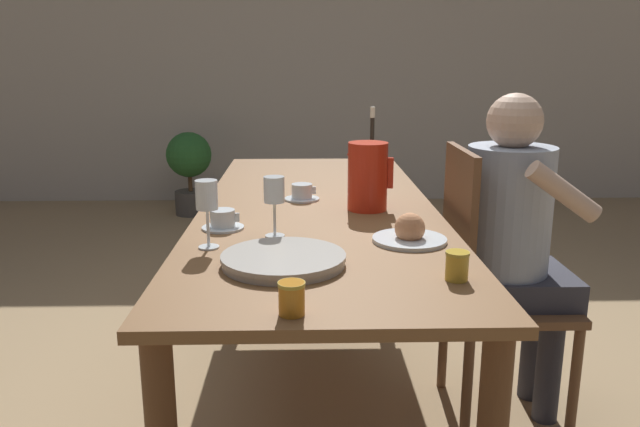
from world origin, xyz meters
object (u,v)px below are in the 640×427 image
jam_jar_amber (292,297)px  teacup_near_person (223,221)px  person_seated (516,231)px  candlestick_tall (372,148)px  serving_tray (283,260)px  bread_plate (410,233)px  wine_glass_juice (274,193)px  red_pitcher (368,176)px  teacup_across (302,193)px  potted_plant (189,165)px  wine_glass_water (207,198)px  jam_jar_red (457,264)px  chair_person_side (488,282)px

jam_jar_amber → teacup_near_person: bearing=108.6°
person_seated → candlestick_tall: size_ratio=3.81×
serving_tray → bread_plate: (0.37, 0.21, 0.01)m
person_seated → wine_glass_juice: (-0.84, -0.27, 0.20)m
wine_glass_juice → teacup_near_person: size_ratio=1.39×
red_pitcher → teacup_near_person: bearing=-153.1°
teacup_across → serving_tray: 0.78m
teacup_across → potted_plant: teacup_across is taller
wine_glass_water → potted_plant: bearing=101.2°
jam_jar_red → jam_jar_amber: bearing=-153.3°
wine_glass_juice → jam_jar_amber: size_ratio=2.57×
chair_person_side → wine_glass_water: (-0.93, -0.37, 0.40)m
wine_glass_water → jam_jar_red: (0.65, -0.28, -0.11)m
person_seated → red_pitcher: size_ratio=4.88×
jam_jar_amber → potted_plant: (-0.93, 3.94, -0.38)m
wine_glass_water → jam_jar_red: 0.72m
wine_glass_juice → jam_jar_red: bearing=-40.3°
chair_person_side → teacup_near_person: 0.97m
candlestick_tall → chair_person_side: bearing=-67.7°
candlestick_tall → jam_jar_red: bearing=-87.9°
person_seated → jam_jar_red: (-0.38, -0.66, 0.10)m
jam_jar_red → teacup_across: bearing=113.1°
chair_person_side → red_pitcher: bearing=-101.6°
person_seated → jam_jar_amber: person_seated is taller
teacup_near_person → serving_tray: 0.42m
chair_person_side → person_seated: person_seated is taller
person_seated → teacup_across: person_seated is taller
red_pitcher → jam_jar_amber: bearing=-105.2°
wine_glass_water → serving_tray: 0.30m
person_seated → potted_plant: (-1.71, 3.07, -0.28)m
red_pitcher → wine_glass_juice: (-0.32, -0.34, 0.01)m
potted_plant → chair_person_side: bearing=-62.4°
bread_plate → wine_glass_juice: bearing=171.3°
jam_jar_red → potted_plant: size_ratio=0.10×
jam_jar_red → serving_tray: bearing=163.9°
serving_tray → jam_jar_amber: size_ratio=4.55×
teacup_across → serving_tray: bearing=-93.5°
teacup_near_person → candlestick_tall: (0.58, 0.98, 0.09)m
wine_glass_juice → bread_plate: size_ratio=0.84×
teacup_near_person → jam_jar_red: jam_jar_red is taller
wine_glass_juice → jam_jar_red: 0.62m
red_pitcher → candlestick_tall: bearing=82.7°
wine_glass_juice → potted_plant: wine_glass_juice is taller
wine_glass_water → teacup_near_person: 0.24m
jam_jar_red → candlestick_tall: candlestick_tall is taller
chair_person_side → jam_jar_red: bearing=-23.5°
teacup_near_person → candlestick_tall: size_ratio=0.43×
serving_tray → candlestick_tall: candlestick_tall is taller
candlestick_tall → teacup_near_person: bearing=-120.7°
wine_glass_juice → teacup_across: wine_glass_juice is taller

